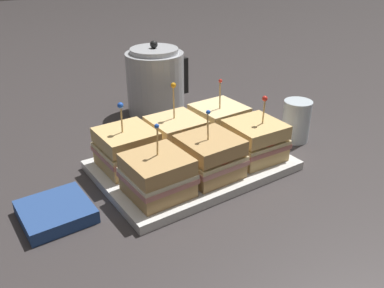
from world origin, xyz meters
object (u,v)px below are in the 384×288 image
(sandwich_front_right, at_px, (255,140))
(serving_platter, at_px, (192,165))
(sandwich_back_right, at_px, (219,122))
(kettle_steel, at_px, (156,82))
(napkin_stack, at_px, (56,212))
(sandwich_front_left, at_px, (157,175))
(sandwich_back_center, at_px, (177,135))
(drinking_glass, at_px, (296,121))
(sandwich_back_left, at_px, (127,148))
(sandwich_front_center, at_px, (209,157))

(sandwich_front_right, bearing_deg, serving_platter, 154.85)
(serving_platter, distance_m, sandwich_back_right, 0.14)
(kettle_steel, distance_m, napkin_stack, 0.50)
(sandwich_front_left, distance_m, sandwich_front_right, 0.24)
(kettle_steel, relative_size, napkin_stack, 1.74)
(sandwich_front_left, height_order, kettle_steel, kettle_steel)
(sandwich_front_left, bearing_deg, kettle_steel, 60.63)
(sandwich_front_right, relative_size, sandwich_back_center, 0.90)
(sandwich_back_center, distance_m, drinking_glass, 0.29)
(sandwich_back_left, height_order, sandwich_back_right, sandwich_back_right)
(sandwich_front_left, bearing_deg, serving_platter, 27.98)
(sandwich_front_left, distance_m, napkin_stack, 0.19)
(sandwich_back_center, xyz_separation_m, kettle_steel, (0.09, 0.25, 0.03))
(sandwich_back_left, xyz_separation_m, sandwich_back_center, (0.12, 0.00, -0.00))
(sandwich_back_right, distance_m, drinking_glass, 0.19)
(sandwich_front_left, height_order, sandwich_front_right, sandwich_front_right)
(serving_platter, bearing_deg, sandwich_back_right, 27.42)
(serving_platter, relative_size, sandwich_back_left, 2.74)
(sandwich_front_center, relative_size, drinking_glass, 1.39)
(kettle_steel, bearing_deg, sandwich_front_right, -86.08)
(kettle_steel, xyz_separation_m, drinking_glass, (0.19, -0.34, -0.04))
(serving_platter, relative_size, sandwich_back_right, 2.63)
(sandwich_back_center, xyz_separation_m, napkin_stack, (-0.29, -0.07, -0.04))
(sandwich_front_right, distance_m, kettle_steel, 0.37)
(sandwich_back_left, bearing_deg, sandwich_back_center, 0.84)
(sandwich_front_left, bearing_deg, sandwich_front_center, 0.45)
(sandwich_front_center, distance_m, drinking_glass, 0.29)
(sandwich_back_left, distance_m, drinking_glass, 0.41)
(sandwich_back_left, height_order, drinking_glass, sandwich_back_left)
(sandwich_front_right, distance_m, sandwich_back_left, 0.26)
(sandwich_back_left, distance_m, kettle_steel, 0.33)
(sandwich_front_left, relative_size, sandwich_back_center, 0.88)
(sandwich_back_center, bearing_deg, sandwich_front_center, -91.66)
(sandwich_front_center, relative_size, napkin_stack, 1.19)
(sandwich_front_center, bearing_deg, sandwich_back_center, 88.34)
(sandwich_back_left, bearing_deg, sandwich_front_left, -89.69)
(sandwich_back_left, height_order, napkin_stack, sandwich_back_left)
(kettle_steel, relative_size, drinking_glass, 2.02)
(napkin_stack, bearing_deg, kettle_steel, 39.84)
(sandwich_front_left, xyz_separation_m, sandwich_back_left, (-0.00, 0.12, 0.00))
(sandwich_back_right, relative_size, kettle_steel, 0.73)
(serving_platter, bearing_deg, sandwich_front_center, -91.94)
(napkin_stack, bearing_deg, sandwich_front_center, -10.89)
(sandwich_back_right, bearing_deg, drinking_glass, -26.23)
(sandwich_back_center, bearing_deg, sandwich_back_right, -0.84)
(sandwich_front_center, bearing_deg, sandwich_front_right, 2.25)
(sandwich_back_center, height_order, sandwich_back_right, sandwich_back_center)
(sandwich_front_right, distance_m, drinking_glass, 0.17)
(sandwich_back_center, bearing_deg, drinking_glass, -16.62)
(kettle_steel, bearing_deg, serving_platter, -106.79)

